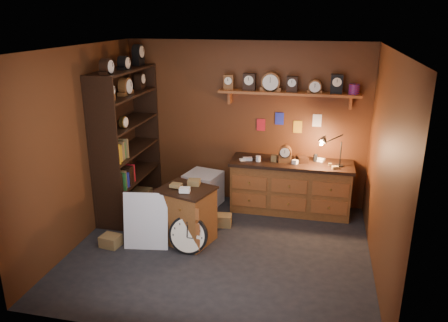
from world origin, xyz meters
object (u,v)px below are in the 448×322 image
low_cabinet (187,213)px  big_round_clock (188,235)px  workbench (290,184)px  shelving_unit (125,136)px

low_cabinet → big_round_clock: size_ratio=1.67×
workbench → big_round_clock: bearing=-126.7°
workbench → big_round_clock: 2.07m
workbench → big_round_clock: workbench is taller
low_cabinet → big_round_clock: (0.11, -0.30, -0.17)m
low_cabinet → big_round_clock: 0.37m
shelving_unit → workbench: (2.61, 0.49, -0.78)m
shelving_unit → workbench: shelving_unit is taller
workbench → low_cabinet: workbench is taller
low_cabinet → workbench: bearing=62.9°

